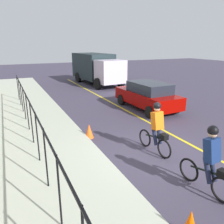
# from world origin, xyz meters

# --- Properties ---
(ground_plane) EXTENTS (80.00, 80.00, 0.00)m
(ground_plane) POSITION_xyz_m (0.00, 0.00, 0.00)
(ground_plane) COLOR #3B3547
(lane_line_centre) EXTENTS (36.00, 0.12, 0.01)m
(lane_line_centre) POSITION_xyz_m (0.00, -1.60, 0.00)
(lane_line_centre) COLOR yellow
(lane_line_centre) RESTS_ON ground
(sidewalk) EXTENTS (40.00, 3.20, 0.15)m
(sidewalk) POSITION_xyz_m (0.00, 3.40, 0.07)
(sidewalk) COLOR #ADB3A0
(sidewalk) RESTS_ON ground
(iron_fence) EXTENTS (17.83, 0.04, 1.60)m
(iron_fence) POSITION_xyz_m (1.00, 3.80, 1.30)
(iron_fence) COLOR black
(iron_fence) RESTS_ON sidewalk
(cyclist_lead) EXTENTS (1.71, 0.38, 1.83)m
(cyclist_lead) POSITION_xyz_m (0.11, 0.01, 0.91)
(cyclist_lead) COLOR black
(cyclist_lead) RESTS_ON ground
(cyclist_follow) EXTENTS (1.71, 0.38, 1.83)m
(cyclist_follow) POSITION_xyz_m (-2.27, 0.13, 0.91)
(cyclist_follow) COLOR black
(cyclist_follow) RESTS_ON ground
(patrol_sedan) EXTENTS (4.45, 2.03, 1.58)m
(patrol_sedan) POSITION_xyz_m (4.88, -2.85, 0.82)
(patrol_sedan) COLOR #8D0500
(patrol_sedan) RESTS_ON ground
(box_truck_background) EXTENTS (6.87, 2.95, 2.78)m
(box_truck_background) POSITION_xyz_m (14.13, -3.36, 1.55)
(box_truck_background) COLOR #1A2629
(box_truck_background) RESTS_ON ground
(traffic_cone_near) EXTENTS (0.36, 0.36, 0.58)m
(traffic_cone_near) POSITION_xyz_m (2.34, 1.66, 0.29)
(traffic_cone_near) COLOR #F05718
(traffic_cone_near) RESTS_ON ground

